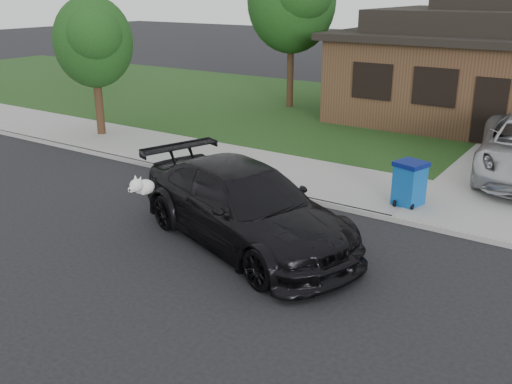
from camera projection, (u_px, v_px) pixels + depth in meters
The scene contains 7 objects.
ground at pixel (159, 236), 11.93m from camera, with size 120.00×120.00×0.00m, color black.
sidewalk at pixel (283, 173), 15.82m from camera, with size 60.00×3.00×0.12m, color gray.
curb at pixel (252, 188), 14.65m from camera, with size 60.00×0.12×0.12m, color gray.
lawn at pixel (389, 120), 22.08m from camera, with size 60.00×13.00×0.13m, color #193814.
sedan at pixel (245, 206), 11.40m from camera, with size 5.90×3.89×1.59m.
recycling_bin at pixel (409, 183), 13.17m from camera, with size 0.77×0.77×1.04m.
tree_2 at pixel (93, 41), 18.68m from camera, with size 2.73×2.60×4.59m.
Camera 1 is at (7.75, -7.95, 4.91)m, focal length 40.00 mm.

